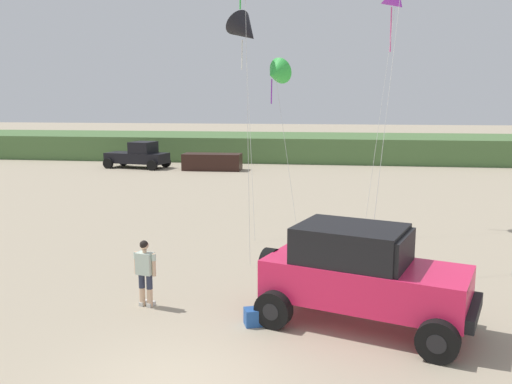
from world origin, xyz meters
The scene contains 9 objects.
dune_ridge centered at (3.29, 39.17, 1.01)m, with size 90.00×9.62×2.02m, color #4C703D.
jeep centered at (3.33, 3.27, 1.20)m, with size 5.01×3.64×2.26m.
person_watching centered at (-1.83, 3.67, 0.94)m, with size 0.61×0.38×1.67m.
cooler_box centered at (1.03, 2.95, 0.19)m, with size 0.56×0.36×0.38m, color #23519E.
distant_pickup centered at (-11.91, 30.36, 0.94)m, with size 4.87×3.12×1.98m.
distant_sedan centered at (-6.15, 29.92, 0.60)m, with size 4.20×1.70×1.20m, color black.
kite_green_box centered at (4.90, 14.23, 8.83)m, with size 1.86×4.06×9.50m.
kite_pink_ribbon centered at (0.21, 13.77, 6.09)m, with size 1.97×3.22×6.79m.
kite_white_parafoil centered at (-1.00, 13.79, 7.78)m, with size 1.99×4.67×8.58m.
Camera 1 is at (2.67, -8.50, 4.99)m, focal length 38.06 mm.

